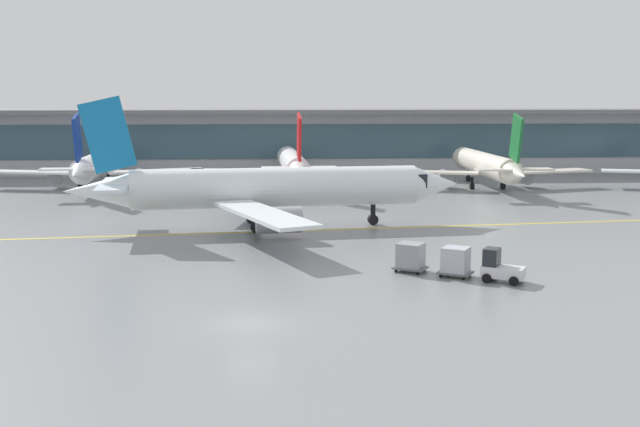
{
  "coord_description": "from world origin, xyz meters",
  "views": [
    {
      "loc": [
        1.25,
        -37.96,
        11.65
      ],
      "look_at": [
        4.63,
        17.51,
        3.0
      ],
      "focal_mm": 42.63,
      "sensor_mm": 36.0,
      "label": 1
    }
  ],
  "objects_px": {
    "gate_airplane_3": "(485,165)",
    "baggage_tug": "(500,268)",
    "gate_airplane_2": "(292,164)",
    "cargo_dolly_lead": "(456,261)",
    "cargo_dolly_trailing": "(411,256)",
    "gate_airplane_1": "(97,165)",
    "taxiing_regional_jet": "(271,189)"
  },
  "relations": [
    {
      "from": "gate_airplane_3",
      "to": "cargo_dolly_trailing",
      "type": "xyz_separation_m",
      "value": [
        -17.72,
        -45.55,
        -1.87
      ]
    },
    {
      "from": "baggage_tug",
      "to": "gate_airplane_3",
      "type": "bearing_deg",
      "value": 106.19
    },
    {
      "from": "gate_airplane_2",
      "to": "cargo_dolly_lead",
      "type": "distance_m",
      "value": 51.48
    },
    {
      "from": "gate_airplane_1",
      "to": "cargo_dolly_lead",
      "type": "distance_m",
      "value": 60.96
    },
    {
      "from": "gate_airplane_1",
      "to": "taxiing_regional_jet",
      "type": "bearing_deg",
      "value": -147.34
    },
    {
      "from": "gate_airplane_1",
      "to": "cargo_dolly_trailing",
      "type": "bearing_deg",
      "value": -150.06
    },
    {
      "from": "gate_airplane_1",
      "to": "gate_airplane_3",
      "type": "xyz_separation_m",
      "value": [
        49.23,
        -3.32,
        -0.0
      ]
    },
    {
      "from": "gate_airplane_1",
      "to": "gate_airplane_3",
      "type": "relative_size",
      "value": 1.0
    },
    {
      "from": "baggage_tug",
      "to": "cargo_dolly_trailing",
      "type": "distance_m",
      "value": 5.97
    },
    {
      "from": "gate_airplane_3",
      "to": "taxiing_regional_jet",
      "type": "height_order",
      "value": "taxiing_regional_jet"
    },
    {
      "from": "baggage_tug",
      "to": "cargo_dolly_lead",
      "type": "height_order",
      "value": "baggage_tug"
    },
    {
      "from": "taxiing_regional_jet",
      "to": "cargo_dolly_trailing",
      "type": "xyz_separation_m",
      "value": [
        9.3,
        -17.78,
        -2.44
      ]
    },
    {
      "from": "gate_airplane_3",
      "to": "taxiing_regional_jet",
      "type": "relative_size",
      "value": 0.83
    },
    {
      "from": "gate_airplane_2",
      "to": "cargo_dolly_lead",
      "type": "bearing_deg",
      "value": -172.01
    },
    {
      "from": "taxiing_regional_jet",
      "to": "cargo_dolly_lead",
      "type": "height_order",
      "value": "taxiing_regional_jet"
    },
    {
      "from": "cargo_dolly_trailing",
      "to": "gate_airplane_2",
      "type": "bearing_deg",
      "value": 128.44
    },
    {
      "from": "gate_airplane_3",
      "to": "baggage_tug",
      "type": "relative_size",
      "value": 9.94
    },
    {
      "from": "gate_airplane_1",
      "to": "taxiing_regional_jet",
      "type": "xyz_separation_m",
      "value": [
        22.2,
        -31.09,
        0.57
      ]
    },
    {
      "from": "gate_airplane_1",
      "to": "cargo_dolly_trailing",
      "type": "distance_m",
      "value": 58.18
    },
    {
      "from": "gate_airplane_3",
      "to": "gate_airplane_2",
      "type": "bearing_deg",
      "value": 81.19
    },
    {
      "from": "gate_airplane_3",
      "to": "baggage_tug",
      "type": "distance_m",
      "value": 50.25
    },
    {
      "from": "gate_airplane_2",
      "to": "baggage_tug",
      "type": "relative_size",
      "value": 9.97
    },
    {
      "from": "gate_airplane_1",
      "to": "cargo_dolly_lead",
      "type": "xyz_separation_m",
      "value": [
        34.17,
        -50.45,
        -1.87
      ]
    },
    {
      "from": "taxiing_regional_jet",
      "to": "cargo_dolly_lead",
      "type": "xyz_separation_m",
      "value": [
        11.97,
        -19.36,
        -2.44
      ]
    },
    {
      "from": "cargo_dolly_trailing",
      "to": "gate_airplane_1",
      "type": "bearing_deg",
      "value": 153.52
    },
    {
      "from": "baggage_tug",
      "to": "cargo_dolly_lead",
      "type": "relative_size",
      "value": 1.12
    },
    {
      "from": "taxiing_regional_jet",
      "to": "cargo_dolly_trailing",
      "type": "relative_size",
      "value": 13.42
    },
    {
      "from": "cargo_dolly_trailing",
      "to": "baggage_tug",
      "type": "bearing_deg",
      "value": -0.0
    },
    {
      "from": "cargo_dolly_lead",
      "to": "cargo_dolly_trailing",
      "type": "relative_size",
      "value": 1.0
    },
    {
      "from": "taxiing_regional_jet",
      "to": "baggage_tug",
      "type": "distance_m",
      "value": 25.48
    },
    {
      "from": "gate_airplane_3",
      "to": "cargo_dolly_trailing",
      "type": "distance_m",
      "value": 48.92
    },
    {
      "from": "gate_airplane_1",
      "to": "taxiing_regional_jet",
      "type": "height_order",
      "value": "taxiing_regional_jet"
    }
  ]
}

